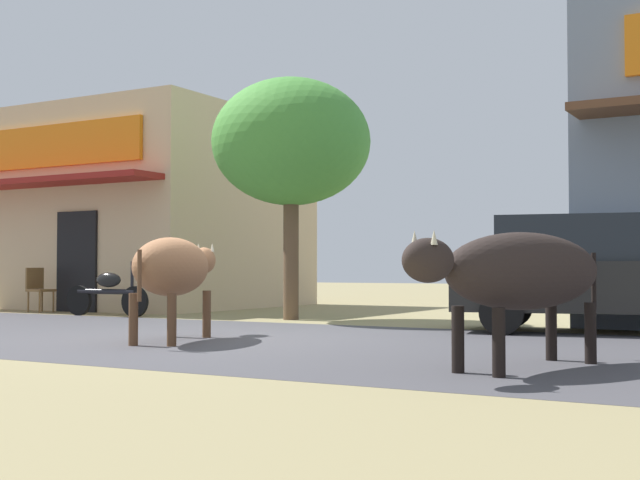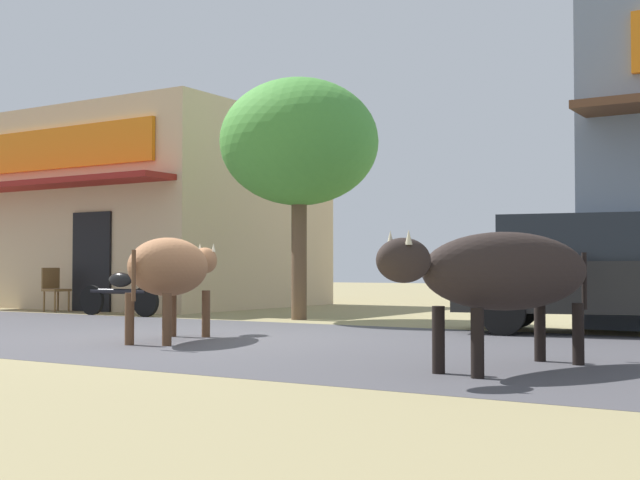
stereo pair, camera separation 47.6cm
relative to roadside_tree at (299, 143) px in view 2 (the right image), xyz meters
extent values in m
plane|color=#91845A|center=(1.30, -3.97, -3.13)|extent=(80.00, 80.00, 0.00)
cube|color=#454449|center=(1.30, -3.97, -3.13)|extent=(72.00, 6.24, 0.00)
cube|color=tan|center=(-6.40, 3.08, -0.87)|extent=(7.05, 5.79, 4.52)
cube|color=orange|center=(-6.40, 0.13, 0.39)|extent=(5.64, 0.10, 0.90)
cube|color=maroon|center=(-6.40, -0.26, -0.42)|extent=(6.77, 0.90, 0.12)
cube|color=black|center=(-5.34, 0.16, -2.08)|extent=(1.10, 0.06, 2.10)
cylinder|color=brown|center=(0.00, 0.00, -2.02)|extent=(0.27, 0.27, 2.24)
ellipsoid|color=#468F37|center=(0.00, 0.00, 0.02)|extent=(2.82, 2.82, 2.26)
cube|color=black|center=(5.45, -0.47, -2.48)|extent=(4.38, 2.51, 0.70)
cube|color=#1E2328|center=(5.15, -0.53, -1.81)|extent=(2.54, 1.99, 0.64)
cylinder|color=black|center=(3.97, 0.08, -2.83)|extent=(0.62, 0.30, 0.60)
cylinder|color=black|center=(4.32, -1.57, -2.83)|extent=(0.62, 0.30, 0.60)
cylinder|color=black|center=(-2.92, -0.78, -2.85)|extent=(0.58, 0.10, 0.58)
cylinder|color=black|center=(-4.27, -0.84, -2.85)|extent=(0.58, 0.10, 0.58)
cylinder|color=black|center=(-3.59, -0.81, -2.67)|extent=(1.36, 0.16, 0.10)
ellipsoid|color=black|center=(-3.54, -0.80, -2.45)|extent=(0.57, 0.26, 0.28)
cylinder|color=black|center=(-2.98, -0.78, -2.40)|extent=(0.06, 0.06, 0.60)
ellipsoid|color=#93613E|center=(1.10, -4.61, -2.21)|extent=(1.28, 2.09, 0.73)
ellipsoid|color=#93613E|center=(0.70, -3.44, -2.12)|extent=(0.45, 0.62, 0.36)
cone|color=beige|center=(0.59, -3.42, -1.94)|extent=(0.06, 0.06, 0.12)
cone|color=beige|center=(0.77, -3.36, -1.94)|extent=(0.06, 0.06, 0.12)
cylinder|color=brown|center=(0.67, -4.08, -2.83)|extent=(0.11, 0.11, 0.61)
cylinder|color=brown|center=(1.11, -3.93, -2.83)|extent=(0.11, 0.11, 0.61)
cylinder|color=brown|center=(1.08, -5.30, -2.83)|extent=(0.11, 0.11, 0.61)
cylinder|color=brown|center=(1.53, -5.15, -2.83)|extent=(0.11, 0.11, 0.61)
cylinder|color=brown|center=(1.43, -5.60, -2.31)|extent=(0.05, 0.05, 0.58)
ellipsoid|color=#2A211E|center=(5.73, -5.28, -2.26)|extent=(1.25, 2.36, 0.70)
ellipsoid|color=#2A211E|center=(5.32, -6.61, -2.17)|extent=(0.43, 0.62, 0.36)
cone|color=beige|center=(5.40, -6.69, -1.99)|extent=(0.06, 0.06, 0.12)
cone|color=beige|center=(5.21, -6.63, -1.99)|extent=(0.06, 0.06, 0.12)
cylinder|color=black|center=(5.71, -6.05, -2.85)|extent=(0.11, 0.11, 0.58)
cylinder|color=black|center=(5.31, -5.93, -2.85)|extent=(0.11, 0.11, 0.58)
cylinder|color=black|center=(6.15, -4.64, -2.85)|extent=(0.11, 0.11, 0.58)
cylinder|color=black|center=(5.75, -4.51, -2.85)|extent=(0.11, 0.11, 0.58)
cylinder|color=black|center=(6.08, -4.15, -2.36)|extent=(0.05, 0.05, 0.56)
cube|color=brown|center=(-5.88, -0.31, -2.68)|extent=(0.46, 0.46, 0.05)
cube|color=brown|center=(-6.08, -0.29, -2.43)|extent=(0.06, 0.44, 0.44)
cylinder|color=brown|center=(-5.70, -0.14, -2.92)|extent=(0.04, 0.04, 0.43)
cylinder|color=brown|center=(-5.72, -0.49, -2.92)|extent=(0.04, 0.04, 0.43)
cylinder|color=brown|center=(-6.05, -0.12, -2.92)|extent=(0.04, 0.04, 0.43)
cylinder|color=brown|center=(-6.07, -0.47, -2.92)|extent=(0.04, 0.04, 0.43)
camera|label=1|loc=(7.95, -13.01, -2.23)|focal=48.43mm
camera|label=2|loc=(8.36, -12.76, -2.23)|focal=48.43mm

